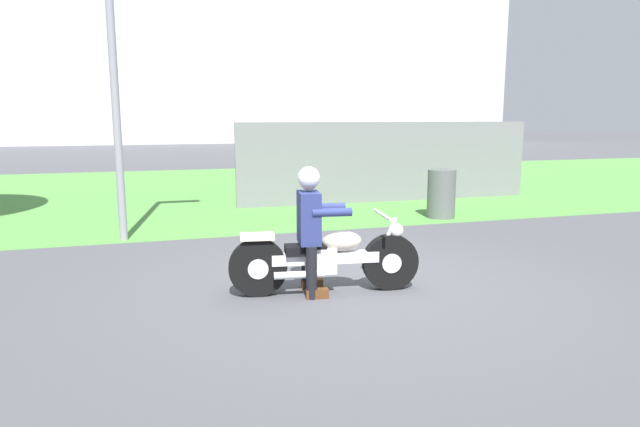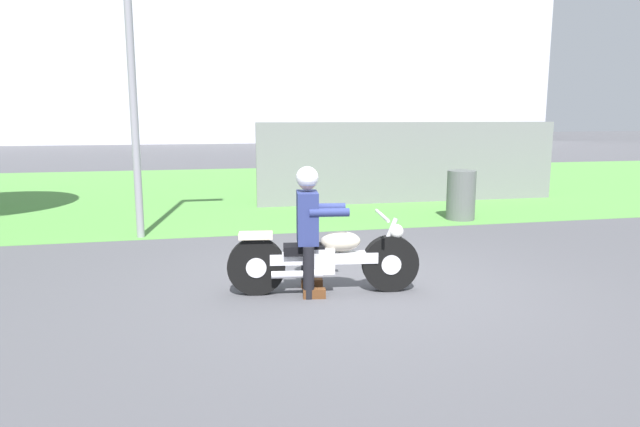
{
  "view_description": "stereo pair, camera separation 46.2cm",
  "coord_description": "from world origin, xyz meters",
  "px_view_note": "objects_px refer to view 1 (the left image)",
  "views": [
    {
      "loc": [
        -2.18,
        -5.74,
        1.91
      ],
      "look_at": [
        -0.42,
        0.07,
        0.85
      ],
      "focal_mm": 31.18,
      "sensor_mm": 36.0,
      "label": 1
    },
    {
      "loc": [
        -1.74,
        -5.86,
        1.91
      ],
      "look_at": [
        -0.42,
        0.07,
        0.85
      ],
      "focal_mm": 31.18,
      "sensor_mm": 36.0,
      "label": 2
    }
  ],
  "objects_px": {
    "motorcycle_lead": "(326,258)",
    "rider_lead": "(311,220)",
    "streetlight_pole": "(119,18)",
    "trash_can": "(441,194)"
  },
  "relations": [
    {
      "from": "motorcycle_lead",
      "to": "rider_lead",
      "type": "bearing_deg",
      "value": 179.15
    },
    {
      "from": "rider_lead",
      "to": "streetlight_pole",
      "type": "height_order",
      "value": "streetlight_pole"
    },
    {
      "from": "rider_lead",
      "to": "streetlight_pole",
      "type": "bearing_deg",
      "value": 127.59
    },
    {
      "from": "streetlight_pole",
      "to": "trash_can",
      "type": "distance_m",
      "value": 6.32
    },
    {
      "from": "rider_lead",
      "to": "trash_can",
      "type": "bearing_deg",
      "value": 53.28
    },
    {
      "from": "streetlight_pole",
      "to": "motorcycle_lead",
      "type": "bearing_deg",
      "value": -58.22
    },
    {
      "from": "rider_lead",
      "to": "trash_can",
      "type": "relative_size",
      "value": 1.51
    },
    {
      "from": "trash_can",
      "to": "rider_lead",
      "type": "bearing_deg",
      "value": -134.4
    },
    {
      "from": "streetlight_pole",
      "to": "trash_can",
      "type": "xyz_separation_m",
      "value": [
        5.62,
        0.34,
        -2.88
      ]
    },
    {
      "from": "motorcycle_lead",
      "to": "trash_can",
      "type": "xyz_separation_m",
      "value": [
        3.5,
        3.76,
        0.08
      ]
    }
  ]
}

